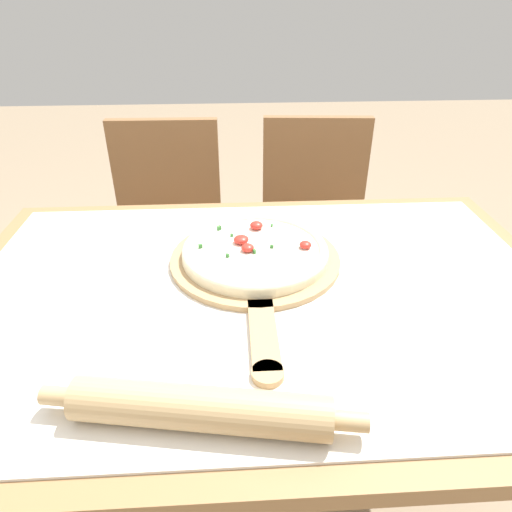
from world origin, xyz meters
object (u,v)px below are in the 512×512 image
rolling_pin (200,408)px  chair_right (314,225)px  pizza (255,251)px  pizza_peel (256,264)px  chair_left (168,229)px

rolling_pin → chair_right: (0.35, 1.08, -0.30)m
pizza → chair_right: 0.78m
pizza_peel → rolling_pin: bearing=-103.8°
pizza → rolling_pin: rolling_pin is taller
pizza → chair_left: (-0.28, 0.67, -0.29)m
pizza → rolling_pin: size_ratio=0.71×
pizza_peel → chair_left: 0.79m
chair_right → chair_left: bearing=-175.7°
rolling_pin → pizza_peel: bearing=76.2°
rolling_pin → chair_right: 1.17m
pizza_peel → rolling_pin: (-0.09, -0.39, 0.02)m
pizza → chair_right: size_ratio=0.35×
pizza_peel → chair_right: 0.79m
chair_right → pizza_peel: bearing=-105.9°
chair_right → rolling_pin: bearing=-103.6°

